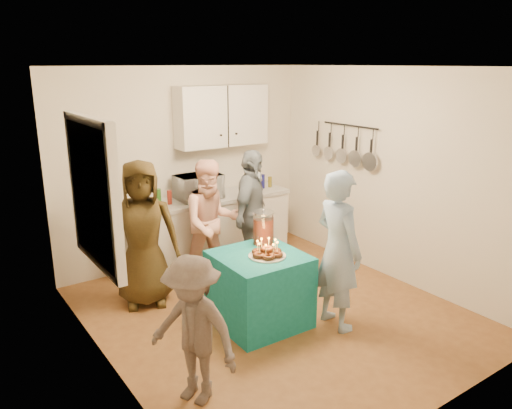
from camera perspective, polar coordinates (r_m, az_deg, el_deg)
floor at (r=5.59m, az=2.11°, el=-12.23°), size 4.00×4.00×0.00m
ceiling at (r=4.93m, az=2.43°, el=15.48°), size 4.00×4.00×0.00m
back_wall at (r=6.76m, az=-8.09°, el=4.37°), size 3.60×3.60×0.00m
left_wall at (r=4.31m, az=-17.19°, el=-2.92°), size 4.00×4.00×0.00m
right_wall at (r=6.33m, az=15.35°, el=3.17°), size 4.00×4.00×0.00m
window_night at (r=4.52m, az=-18.30°, el=1.19°), size 0.04×1.00×1.20m
counter at (r=6.83m, az=-5.16°, el=-3.00°), size 2.20×0.58×0.86m
countertop at (r=6.69m, az=-5.26°, el=0.69°), size 2.24×0.62×0.05m
upper_cabinet at (r=6.78m, az=-3.90°, el=10.08°), size 1.30×0.30×0.80m
pot_rack at (r=6.68m, az=10.47°, el=6.73°), size 0.12×1.00×0.60m
microwave at (r=6.57m, az=-6.59°, el=2.02°), size 0.58×0.40×0.32m
party_table at (r=5.23m, az=0.38°, el=-9.63°), size 0.87×0.87×0.76m
donut_cake at (r=5.00m, az=1.30°, el=-5.01°), size 0.38×0.38×0.18m
punch_jar at (r=5.33m, az=0.85°, el=-2.77°), size 0.22×0.22×0.34m
man_birthday at (r=5.08m, az=9.36°, el=-5.18°), size 0.43×0.62×1.65m
woman_back_left at (r=5.62m, az=-12.85°, el=-3.30°), size 0.94×0.78×1.65m
woman_back_center at (r=6.05m, az=-5.07°, el=-2.10°), size 0.87×0.75×1.54m
woman_back_right at (r=6.24m, az=-0.53°, el=-1.11°), size 0.99×0.90×1.62m
child_near_left at (r=4.05m, az=-7.19°, el=-14.09°), size 0.76×0.92×1.24m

